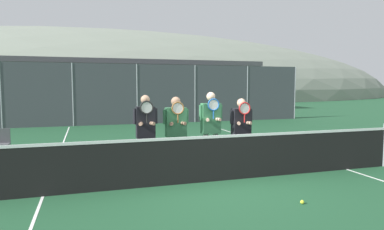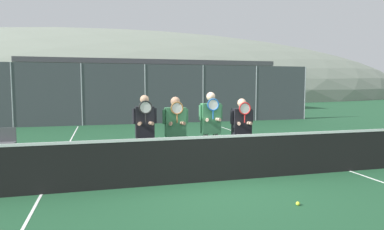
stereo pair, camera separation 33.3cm
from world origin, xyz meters
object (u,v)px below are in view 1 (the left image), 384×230
(car_far_left, at_px, (26,105))
(car_left_of_center, at_px, (119,104))
(player_center_left, at_px, (176,128))
(player_leftmost, at_px, (146,130))
(car_center, at_px, (197,103))
(tennis_ball_on_court, at_px, (302,202))
(player_center_right, at_px, (211,125))
(player_rightmost, at_px, (241,127))

(car_far_left, height_order, car_left_of_center, car_far_left)
(player_center_left, bearing_deg, player_leftmost, -172.32)
(car_center, bearing_deg, car_far_left, -178.27)
(player_center_left, distance_m, car_far_left, 14.50)
(player_leftmost, relative_size, car_far_left, 0.42)
(car_left_of_center, distance_m, tennis_ball_on_court, 16.52)
(tennis_ball_on_court, bearing_deg, player_leftmost, 131.37)
(car_far_left, bearing_deg, tennis_ball_on_court, -67.50)
(player_leftmost, xyz_separation_m, player_center_left, (0.72, 0.10, -0.00))
(player_center_right, xyz_separation_m, car_center, (4.21, 13.88, -0.21))
(player_center_right, height_order, car_left_of_center, player_center_right)
(player_center_left, height_order, tennis_ball_on_court, player_center_left)
(player_rightmost, relative_size, car_center, 0.41)
(car_center, bearing_deg, player_center_right, -106.88)
(car_far_left, distance_m, car_left_of_center, 5.17)
(player_center_right, distance_m, car_left_of_center, 13.82)
(player_center_right, bearing_deg, car_left_of_center, 93.52)
(tennis_ball_on_court, bearing_deg, car_left_of_center, 95.37)
(car_center, xyz_separation_m, tennis_ball_on_court, (-3.51, -16.52, -0.86))
(car_far_left, xyz_separation_m, tennis_ball_on_court, (6.71, -16.21, -0.90))
(player_center_left, xyz_separation_m, car_center, (5.06, 13.85, -0.17))
(car_far_left, relative_size, car_left_of_center, 0.93)
(car_left_of_center, bearing_deg, player_center_right, -86.48)
(car_far_left, bearing_deg, player_center_right, -66.09)
(car_far_left, bearing_deg, car_center, 1.73)
(player_rightmost, distance_m, car_far_left, 15.23)
(car_center, relative_size, tennis_ball_on_court, 61.15)
(player_leftmost, distance_m, player_center_right, 1.57)
(player_center_left, xyz_separation_m, car_far_left, (-5.17, 13.54, -0.12))
(player_leftmost, xyz_separation_m, player_rightmost, (2.33, 0.00, -0.04))
(player_center_left, bearing_deg, car_center, 69.95)
(player_leftmost, bearing_deg, player_center_left, 7.68)
(player_rightmost, distance_m, car_left_of_center, 13.95)
(player_leftmost, bearing_deg, car_center, 67.51)
(player_rightmost, relative_size, car_left_of_center, 0.36)
(player_center_right, bearing_deg, player_rightmost, -4.88)
(player_leftmost, xyz_separation_m, player_center_right, (1.56, 0.07, 0.04))
(tennis_ball_on_court, bearing_deg, player_center_left, 120.06)
(car_far_left, distance_m, car_center, 10.23)
(car_center, bearing_deg, player_rightmost, -103.89)
(player_center_left, bearing_deg, tennis_ball_on_court, -59.94)
(car_left_of_center, bearing_deg, car_far_left, -177.60)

